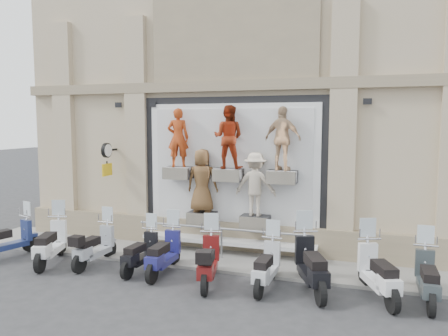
% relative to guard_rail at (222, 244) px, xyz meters
% --- Properties ---
extents(ground, '(90.00, 90.00, 0.00)m').
position_rel_guard_rail_xyz_m(ground, '(0.00, -2.00, -0.47)').
color(ground, '#303033').
rests_on(ground, ground).
extents(sidewalk, '(16.00, 2.20, 0.08)m').
position_rel_guard_rail_xyz_m(sidewalk, '(0.00, 0.10, -0.43)').
color(sidewalk, gray).
rests_on(sidewalk, ground).
extents(building, '(14.00, 8.60, 12.00)m').
position_rel_guard_rail_xyz_m(building, '(0.00, 5.00, 5.54)').
color(building, tan).
rests_on(building, ground).
extents(shop_vitrine, '(5.60, 0.83, 4.30)m').
position_rel_guard_rail_xyz_m(shop_vitrine, '(0.08, 0.73, 1.97)').
color(shop_vitrine, black).
rests_on(shop_vitrine, ground).
extents(guard_rail, '(5.06, 0.10, 0.93)m').
position_rel_guard_rail_xyz_m(guard_rail, '(0.00, 0.00, 0.00)').
color(guard_rail, '#9EA0A5').
rests_on(guard_rail, ground).
extents(clock_sign_bracket, '(0.10, 0.80, 1.02)m').
position_rel_guard_rail_xyz_m(clock_sign_bracket, '(-3.90, 0.47, 2.34)').
color(clock_sign_bracket, black).
rests_on(clock_sign_bracket, ground).
extents(scooter_a, '(1.09, 1.95, 1.52)m').
position_rel_guard_rail_xyz_m(scooter_a, '(-5.82, -1.66, 0.29)').
color(scooter_a, '#16214F').
rests_on(scooter_a, ground).
extents(scooter_b, '(1.20, 2.09, 1.63)m').
position_rel_guard_rail_xyz_m(scooter_b, '(-4.30, -1.71, 0.35)').
color(scooter_b, white).
rests_on(scooter_b, ground).
extents(scooter_c, '(0.58, 1.83, 1.48)m').
position_rel_guard_rail_xyz_m(scooter_c, '(-3.08, -1.45, 0.27)').
color(scooter_c, '#8F939B').
rests_on(scooter_c, ground).
extents(scooter_d, '(0.58, 1.74, 1.40)m').
position_rel_guard_rail_xyz_m(scooter_d, '(-1.69, -1.49, 0.23)').
color(scooter_d, black).
rests_on(scooter_d, ground).
extents(scooter_e, '(0.62, 1.91, 1.54)m').
position_rel_guard_rail_xyz_m(scooter_e, '(-1.03, -1.50, 0.30)').
color(scooter_e, navy).
rests_on(scooter_e, ground).
extents(scooter_f, '(1.01, 2.01, 1.57)m').
position_rel_guard_rail_xyz_m(scooter_f, '(0.27, -1.77, 0.32)').
color(scooter_f, '#5F1010').
rests_on(scooter_f, ground).
extents(scooter_g, '(0.57, 1.83, 1.48)m').
position_rel_guard_rail_xyz_m(scooter_g, '(1.63, -1.60, 0.27)').
color(scooter_g, silver).
rests_on(scooter_g, ground).
extents(scooter_h, '(1.36, 2.20, 1.73)m').
position_rel_guard_rail_xyz_m(scooter_h, '(2.63, -1.47, 0.40)').
color(scooter_h, black).
rests_on(scooter_h, ground).
extents(scooter_i, '(1.29, 2.09, 1.64)m').
position_rel_guard_rail_xyz_m(scooter_i, '(4.05, -1.42, 0.35)').
color(scooter_i, white).
rests_on(scooter_i, ground).
extents(scooter_j, '(0.56, 1.90, 1.54)m').
position_rel_guard_rail_xyz_m(scooter_j, '(5.04, -1.33, 0.30)').
color(scooter_j, '#2D3537').
rests_on(scooter_j, ground).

